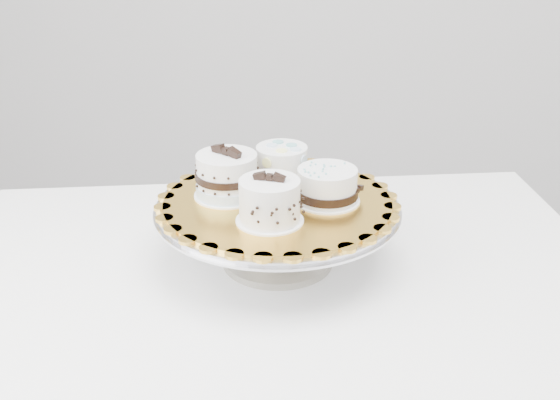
# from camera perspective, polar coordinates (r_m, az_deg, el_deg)

# --- Properties ---
(table) EXTENTS (1.25, 0.96, 0.75)m
(table) POSITION_cam_1_polar(r_m,az_deg,el_deg) (1.25, 0.05, -8.92)
(table) COLOR white
(table) RESTS_ON floor
(cake_stand) EXTENTS (0.41, 0.41, 0.11)m
(cake_stand) POSITION_cam_1_polar(r_m,az_deg,el_deg) (1.18, -0.20, -1.81)
(cake_stand) COLOR gray
(cake_stand) RESTS_ON table
(cake_board) EXTENTS (0.45, 0.45, 0.01)m
(cake_board) POSITION_cam_1_polar(r_m,az_deg,el_deg) (1.16, -0.20, -0.15)
(cake_board) COLOR orange
(cake_board) RESTS_ON cake_stand
(cake_swirl) EXTENTS (0.11, 0.11, 0.08)m
(cake_swirl) POSITION_cam_1_polar(r_m,az_deg,el_deg) (1.08, -0.85, -0.17)
(cake_swirl) COLOR white
(cake_swirl) RESTS_ON cake_board
(cake_banded) EXTENTS (0.14, 0.14, 0.09)m
(cake_banded) POSITION_cam_1_polar(r_m,az_deg,el_deg) (1.17, -4.32, 1.87)
(cake_banded) COLOR white
(cake_banded) RESTS_ON cake_board
(cake_dots) EXTENTS (0.11, 0.11, 0.07)m
(cake_dots) POSITION_cam_1_polar(r_m,az_deg,el_deg) (1.22, 0.14, 2.92)
(cake_dots) COLOR white
(cake_dots) RESTS_ON cake_board
(cake_ribbon) EXTENTS (0.13, 0.13, 0.06)m
(cake_ribbon) POSITION_cam_1_polar(r_m,az_deg,el_deg) (1.15, 3.90, 1.12)
(cake_ribbon) COLOR white
(cake_ribbon) RESTS_ON cake_board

